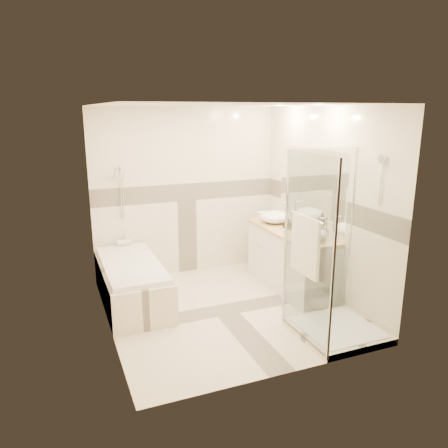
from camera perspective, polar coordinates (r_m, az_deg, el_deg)
name	(u,v)px	position (r m, az deg, el deg)	size (l,w,h in m)	color
room	(228,212)	(5.22, 0.52, 1.55)	(2.82, 3.02, 2.52)	beige
bathtub	(132,280)	(5.81, -11.94, -7.23)	(0.75, 1.70, 0.56)	beige
vanity	(291,259)	(6.17, 8.72, -4.60)	(0.58, 1.62, 0.85)	silver
shower_enclosure	(327,291)	(5.00, 13.29, -8.56)	(0.96, 0.93, 2.04)	beige
vessel_sink_near	(275,217)	(6.39, 6.67, 0.95)	(0.44, 0.44, 0.18)	white
vessel_sink_far	(311,234)	(5.61, 11.27, -1.26)	(0.41, 0.41, 0.16)	white
faucet_near	(288,210)	(6.48, 8.36, 1.86)	(0.12, 0.03, 0.30)	silver
faucet_far	(326,226)	(5.71, 13.13, -0.20)	(0.12, 0.03, 0.29)	silver
amenity_bottle_a	(289,224)	(6.06, 8.46, -0.06)	(0.06, 0.06, 0.14)	black
amenity_bottle_b	(287,223)	(6.09, 8.27, 0.17)	(0.13, 0.13, 0.17)	black
folded_towels	(267,216)	(6.62, 5.62, 1.07)	(0.17, 0.29, 0.09)	white
rolled_towel	(124,242)	(6.42, -12.95, -2.36)	(0.09, 0.09, 0.19)	white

